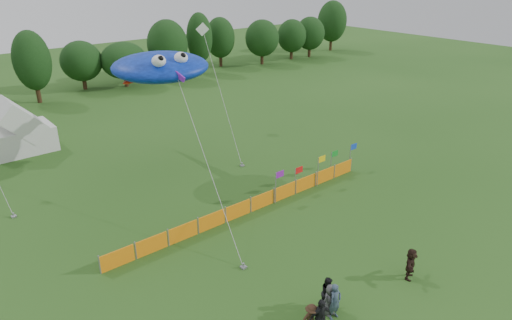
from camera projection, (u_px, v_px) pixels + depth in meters
ground at (335, 297)px, 21.97m from camera, size 160.00×160.00×0.00m
treeline at (54, 62)px, 53.03m from camera, size 104.57×8.78×8.36m
tent_right at (21, 131)px, 38.44m from camera, size 4.91×3.93×3.46m
barrier_fence at (250, 205)px, 29.24m from camera, size 19.90×0.06×1.00m
flag_row at (317, 167)px, 32.54m from camera, size 8.73×0.60×2.26m
spectator_a at (335, 302)px, 20.36m from camera, size 0.66×0.43×1.80m
spectator_b at (328, 293)px, 21.00m from camera, size 1.01×0.94×1.67m
spectator_c at (311, 320)px, 19.50m from camera, size 1.11×0.79×1.56m
spectator_d at (320, 318)px, 19.38m from camera, size 1.18×0.71×1.88m
spectator_e at (330, 300)px, 20.64m from camera, size 0.83×0.60×1.57m
spectator_f at (411, 264)px, 22.98m from camera, size 1.66×1.13×1.72m
stingray_kite at (158, 66)px, 32.70m from camera, size 8.49×22.80×9.25m
small_kite_white at (212, 62)px, 40.69m from camera, size 4.71×11.19×9.75m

